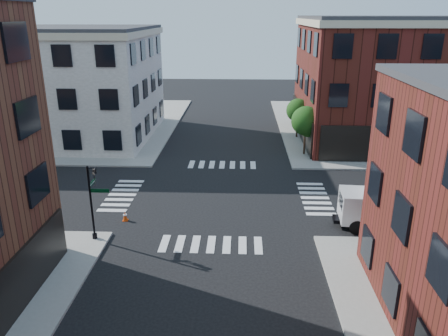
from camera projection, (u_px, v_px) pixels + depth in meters
ground at (218, 196)px, 31.60m from camera, size 120.00×120.00×0.00m
sidewalk_ne at (408, 127)px, 50.54m from camera, size 30.00×30.00×0.15m
sidewalk_nw at (52, 124)px, 52.17m from camera, size 30.00×30.00×0.15m
building_ne at (429, 82)px, 43.87m from camera, size 25.00×16.00×12.00m
building_nw at (45, 85)px, 45.57m from camera, size 22.00×16.00×11.00m
tree_near at (307, 122)px, 39.65m from camera, size 2.69×2.69×4.49m
tree_far at (298, 112)px, 45.39m from camera, size 2.43×2.43×4.07m
signal_pole at (92, 195)px, 24.62m from camera, size 1.29×1.24×4.60m
box_truck at (405, 203)px, 26.23m from camera, size 7.51×2.77×3.34m
traffic_cone at (125, 216)px, 27.82m from camera, size 0.35×0.35×0.62m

